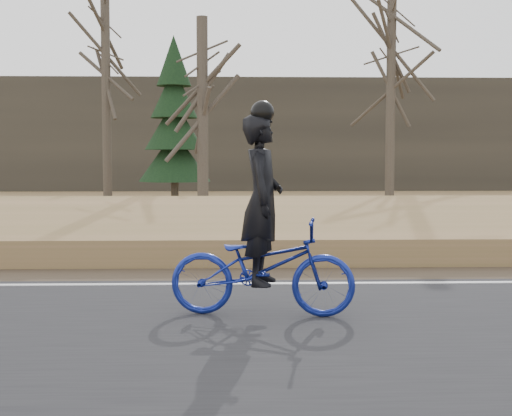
{
  "coord_description": "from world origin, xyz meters",
  "views": [
    {
      "loc": [
        -1.35,
        -9.62,
        1.83
      ],
      "look_at": [
        -1.04,
        0.5,
        1.1
      ],
      "focal_mm": 50.0,
      "sensor_mm": 36.0,
      "label": 1
    }
  ],
  "objects": [
    {
      "name": "road",
      "position": [
        0.0,
        -2.5,
        0.03
      ],
      "size": [
        120.0,
        6.0,
        0.06
      ],
      "primitive_type": "cube",
      "color": "black",
      "rests_on": "ground"
    },
    {
      "name": "treeline_backdrop",
      "position": [
        0.0,
        30.0,
        3.0
      ],
      "size": [
        120.0,
        4.0,
        6.0
      ],
      "primitive_type": "cube",
      "color": "#383328",
      "rests_on": "ground"
    },
    {
      "name": "cyclist",
      "position": [
        -1.04,
        -1.76,
        0.81
      ],
      "size": [
        2.14,
        1.0,
        2.39
      ],
      "rotation": [
        0.0,
        0.0,
        1.43
      ],
      "color": "navy",
      "rests_on": "road"
    },
    {
      "name": "bare_tree_left",
      "position": [
        -6.43,
        19.14,
        4.14
      ],
      "size": [
        0.36,
        0.36,
        8.29
      ],
      "primitive_type": "cylinder",
      "color": "#4B4337",
      "rests_on": "ground"
    },
    {
      "name": "bare_tree_center",
      "position": [
        4.74,
        18.08,
        4.64
      ],
      "size": [
        0.36,
        0.36,
        9.28
      ],
      "primitive_type": "cylinder",
      "color": "#4B4337",
      "rests_on": "ground"
    },
    {
      "name": "ground",
      "position": [
        0.0,
        0.0,
        0.0
      ],
      "size": [
        120.0,
        120.0,
        0.0
      ],
      "primitive_type": "plane",
      "color": "#926D4A",
      "rests_on": "ground"
    },
    {
      "name": "ballast",
      "position": [
        0.0,
        8.0,
        0.23
      ],
      "size": [
        120.0,
        3.0,
        0.45
      ],
      "primitive_type": "cube",
      "color": "slate",
      "rests_on": "ground"
    },
    {
      "name": "bare_tree_near_left",
      "position": [
        -2.34,
        12.88,
        3.09
      ],
      "size": [
        0.36,
        0.36,
        6.17
      ],
      "primitive_type": "cylinder",
      "color": "#4B4337",
      "rests_on": "ground"
    },
    {
      "name": "embankment",
      "position": [
        0.0,
        4.2,
        0.22
      ],
      "size": [
        120.0,
        5.0,
        0.44
      ],
      "primitive_type": "cube",
      "color": "#926D4A",
      "rests_on": "ground"
    },
    {
      "name": "railroad",
      "position": [
        0.0,
        8.0,
        0.53
      ],
      "size": [
        120.0,
        2.4,
        0.29
      ],
      "color": "black",
      "rests_on": "ballast"
    },
    {
      "name": "edge_line",
      "position": [
        0.0,
        0.2,
        0.07
      ],
      "size": [
        120.0,
        0.12,
        0.01
      ],
      "primitive_type": "cube",
      "color": "silver",
      "rests_on": "road"
    },
    {
      "name": "conifer",
      "position": [
        -3.5,
        16.3,
        2.92
      ],
      "size": [
        2.6,
        2.6,
        6.18
      ],
      "color": "#4B4337",
      "rests_on": "ground"
    },
    {
      "name": "shoulder",
      "position": [
        0.0,
        1.2,
        0.02
      ],
      "size": [
        120.0,
        1.6,
        0.04
      ],
      "primitive_type": "cube",
      "color": "#473A2B",
      "rests_on": "ground"
    }
  ]
}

